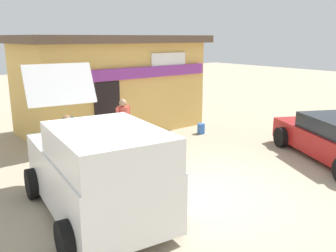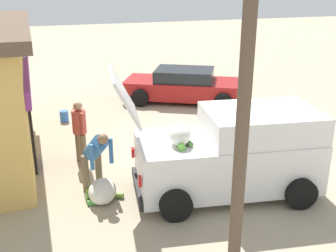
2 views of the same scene
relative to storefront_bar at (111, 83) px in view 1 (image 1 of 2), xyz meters
The scene contains 7 objects.
ground_plane 6.72m from the storefront_bar, 98.13° to the right, with size 60.00×60.00×0.00m, color tan.
storefront_bar is the anchor object (origin of this frame).
delivery_van 6.84m from the storefront_bar, 121.56° to the right, with size 2.49×4.46×2.75m.
vendor_standing 3.13m from the storefront_bar, 112.80° to the right, with size 0.55×0.42×1.62m.
customer_bending 4.13m from the storefront_bar, 132.55° to the right, with size 0.75×0.67×1.44m.
unloaded_banana_pile 4.64m from the storefront_bar, 136.81° to the right, with size 0.87×0.84×0.49m.
paint_bucket 3.69m from the storefront_bar, 50.21° to the right, with size 0.27×0.27×0.36m, color blue.
Camera 1 is at (-5.51, -5.27, 3.35)m, focal length 38.62 mm.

